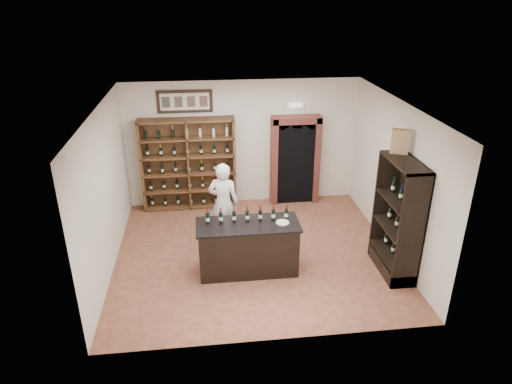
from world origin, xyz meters
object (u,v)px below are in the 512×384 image
Objects in this scene: side_cabinet at (397,235)px; tasting_counter at (248,248)px; shopkeeper at (224,203)px; wine_crate at (400,141)px; counter_bottle_0 at (208,218)px; wine_shelf at (189,164)px.

tasting_counter is at bearing 173.72° from side_cabinet.
wine_crate is (3.10, -1.08, 1.55)m from shopkeeper.
shopkeeper is (0.34, 1.08, -0.24)m from counter_bottle_0.
counter_bottle_0 is (-0.72, 0.10, 0.61)m from tasting_counter.
wine_crate is at bearing 0.06° from counter_bottle_0.
shopkeeper reaches higher than counter_bottle_0.
shopkeeper is 3.95× the size of wine_crate.
tasting_counter is 0.85× the size of side_cabinet.
wine_shelf is at bearing 97.63° from counter_bottle_0.
tasting_counter is 4.27× the size of wine_crate.
tasting_counter is (1.10, -2.93, -0.61)m from wine_shelf.
wine_crate is (3.44, 0.00, 1.31)m from counter_bottle_0.
tasting_counter is 1.08× the size of shopkeeper.
tasting_counter is at bearing -152.93° from wine_crate.
counter_bottle_0 is 3.69m from wine_crate.
wine_crate is at bearing 177.61° from shopkeeper.
side_cabinet is 3.44m from shopkeeper.
counter_bottle_0 is at bearing -154.97° from wine_crate.
side_cabinet is (2.72, -0.30, 0.26)m from tasting_counter.
counter_bottle_0 is at bearing -82.37° from wine_shelf.
wine_shelf reaches higher than shopkeeper.
wine_crate is (-0.00, 0.40, 1.67)m from side_cabinet.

